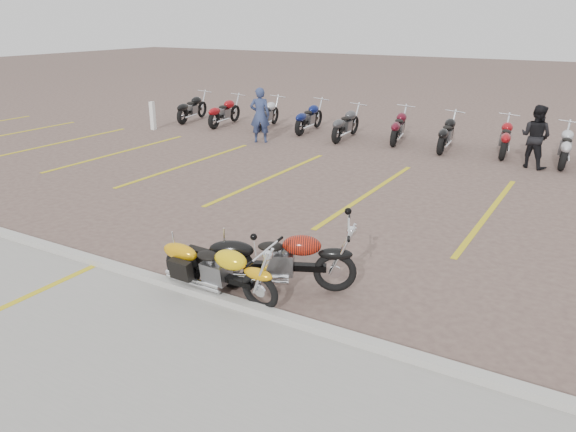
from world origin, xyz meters
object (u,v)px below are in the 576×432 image
object	(u,v)px
flame_cruiser	(279,262)
person_b	(536,137)
bollard	(153,116)
yellow_cruiser	(218,270)
person_a	(260,115)

from	to	relation	value
flame_cruiser	person_b	xyz separation A→B (m)	(2.13, 9.67, 0.40)
person_b	bollard	world-z (taller)	person_b
bollard	yellow_cruiser	bearing A→B (deg)	-42.61
yellow_cruiser	person_a	distance (m)	10.69
person_b	person_a	bearing A→B (deg)	26.51
yellow_cruiser	person_a	size ratio (longest dim) A/B	1.15
flame_cruiser	person_b	bearing A→B (deg)	53.02
yellow_cruiser	person_b	world-z (taller)	person_b
yellow_cruiser	flame_cruiser	size ratio (longest dim) A/B	0.99
yellow_cruiser	flame_cruiser	world-z (taller)	flame_cruiser
flame_cruiser	yellow_cruiser	bearing A→B (deg)	-160.56
yellow_cruiser	person_a	bearing A→B (deg)	121.89
flame_cruiser	person_b	distance (m)	9.91
flame_cruiser	person_a	bearing A→B (deg)	100.27
person_b	yellow_cruiser	bearing A→B (deg)	94.03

